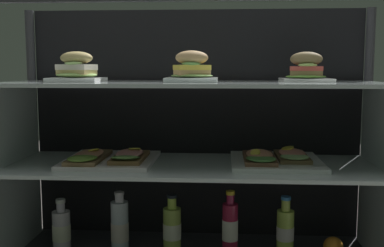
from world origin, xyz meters
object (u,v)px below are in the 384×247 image
(juice_bottle_front_middle, at_px, (172,228))
(orange_fruit_beside_bottles, at_px, (333,247))
(plated_roll_sandwich_mid_right, at_px, (77,70))
(juice_bottle_front_left_end, at_px, (230,227))
(plated_roll_sandwich_near_right_corner, at_px, (192,71))
(plated_roll_sandwich_near_left_corner, at_px, (306,70))
(open_sandwich_tray_near_right_corner, at_px, (276,159))
(juice_bottle_back_right, at_px, (285,231))
(open_sandwich_tray_mid_left, at_px, (109,158))
(juice_bottle_front_second, at_px, (61,229))
(juice_bottle_back_center, at_px, (120,226))

(juice_bottle_front_middle, xyz_separation_m, orange_fruit_beside_bottles, (0.63, -0.01, -0.05))
(plated_roll_sandwich_mid_right, distance_m, juice_bottle_front_left_end, 0.84)
(plated_roll_sandwich_near_right_corner, xyz_separation_m, orange_fruit_beside_bottles, (0.54, 0.04, -0.68))
(plated_roll_sandwich_near_left_corner, distance_m, orange_fruit_beside_bottles, 0.69)
(plated_roll_sandwich_near_right_corner, xyz_separation_m, plated_roll_sandwich_near_left_corner, (0.43, 0.07, -0.00))
(plated_roll_sandwich_mid_right, height_order, juice_bottle_front_left_end, plated_roll_sandwich_mid_right)
(open_sandwich_tray_near_right_corner, bearing_deg, orange_fruit_beside_bottles, 0.74)
(juice_bottle_front_left_end, distance_m, juice_bottle_back_right, 0.22)
(plated_roll_sandwich_near_right_corner, relative_size, juice_bottle_front_middle, 0.83)
(open_sandwich_tray_mid_left, bearing_deg, juice_bottle_front_second, 170.47)
(plated_roll_sandwich_mid_right, xyz_separation_m, juice_bottle_front_middle, (0.35, 0.06, -0.63))
(plated_roll_sandwich_near_left_corner, height_order, juice_bottle_back_right, plated_roll_sandwich_near_left_corner)
(open_sandwich_tray_mid_left, height_order, orange_fruit_beside_bottles, open_sandwich_tray_mid_left)
(plated_roll_sandwich_near_right_corner, distance_m, juice_bottle_front_second, 0.83)
(plated_roll_sandwich_near_left_corner, height_order, juice_bottle_front_second, plated_roll_sandwich_near_left_corner)
(plated_roll_sandwich_near_right_corner, distance_m, open_sandwich_tray_mid_left, 0.46)
(plated_roll_sandwich_near_right_corner, bearing_deg, orange_fruit_beside_bottles, 4.04)
(plated_roll_sandwich_mid_right, relative_size, juice_bottle_back_center, 0.80)
(plated_roll_sandwich_near_right_corner, relative_size, open_sandwich_tray_near_right_corner, 0.54)
(juice_bottle_front_middle, bearing_deg, plated_roll_sandwich_near_left_corner, 1.73)
(plated_roll_sandwich_near_left_corner, height_order, open_sandwich_tray_near_right_corner, plated_roll_sandwich_near_left_corner)
(juice_bottle_front_middle, relative_size, juice_bottle_front_left_end, 0.91)
(open_sandwich_tray_mid_left, relative_size, juice_bottle_back_center, 1.55)
(juice_bottle_front_second, height_order, juice_bottle_back_center, juice_bottle_back_center)
(open_sandwich_tray_near_right_corner, bearing_deg, open_sandwich_tray_mid_left, -176.93)
(plated_roll_sandwich_mid_right, bearing_deg, open_sandwich_tray_mid_left, 4.94)
(plated_roll_sandwich_near_right_corner, bearing_deg, plated_roll_sandwich_near_left_corner, 9.05)
(plated_roll_sandwich_near_right_corner, bearing_deg, juice_bottle_front_middle, 148.15)
(plated_roll_sandwich_near_left_corner, xyz_separation_m, juice_bottle_front_second, (-0.95, -0.03, -0.63))
(plated_roll_sandwich_near_right_corner, distance_m, juice_bottle_back_right, 0.72)
(juice_bottle_back_right, relative_size, orange_fruit_beside_bottles, 3.04)
(open_sandwich_tray_mid_left, relative_size, juice_bottle_front_left_end, 1.44)
(juice_bottle_front_left_end, bearing_deg, plated_roll_sandwich_near_left_corner, 5.81)
(juice_bottle_front_second, distance_m, juice_bottle_front_middle, 0.45)
(plated_roll_sandwich_near_left_corner, relative_size, juice_bottle_front_left_end, 0.73)
(open_sandwich_tray_near_right_corner, xyz_separation_m, juice_bottle_front_second, (-0.84, 0.00, -0.30))
(plated_roll_sandwich_near_right_corner, bearing_deg, plated_roll_sandwich_mid_right, -178.88)
(plated_roll_sandwich_mid_right, xyz_separation_m, juice_bottle_back_right, (0.79, 0.06, -0.62))
(juice_bottle_front_second, height_order, juice_bottle_front_left_end, juice_bottle_front_left_end)
(open_sandwich_tray_near_right_corner, relative_size, juice_bottle_back_center, 1.52)
(juice_bottle_front_middle, bearing_deg, juice_bottle_front_second, -177.97)
(juice_bottle_front_second, bearing_deg, orange_fruit_beside_bottles, 0.09)
(plated_roll_sandwich_near_left_corner, relative_size, juice_bottle_front_second, 0.90)
(open_sandwich_tray_near_right_corner, relative_size, juice_bottle_front_left_end, 1.40)
(plated_roll_sandwich_mid_right, bearing_deg, juice_bottle_front_middle, 9.90)
(plated_roll_sandwich_near_left_corner, bearing_deg, plated_roll_sandwich_near_right_corner, -170.95)
(plated_roll_sandwich_near_left_corner, height_order, orange_fruit_beside_bottles, plated_roll_sandwich_near_left_corner)
(plated_roll_sandwich_near_left_corner, relative_size, open_sandwich_tray_mid_left, 0.51)
(open_sandwich_tray_near_right_corner, height_order, juice_bottle_front_middle, open_sandwich_tray_near_right_corner)
(plated_roll_sandwich_near_left_corner, bearing_deg, juice_bottle_front_left_end, -174.19)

